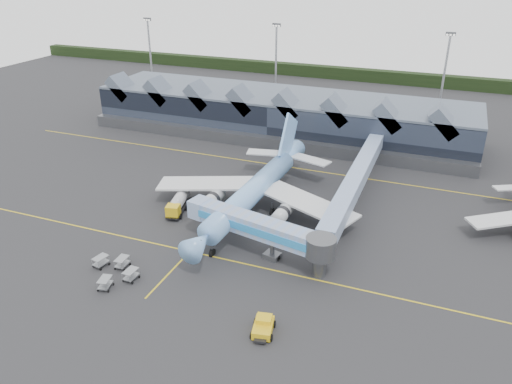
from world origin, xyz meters
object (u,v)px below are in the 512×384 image
at_px(main_airliner, 255,189).
at_px(fuel_truck, 179,202).
at_px(jet_bridge, 267,231).
at_px(pushback_tug, 263,327).

relative_size(main_airliner, fuel_truck, 4.86).
bearing_deg(main_airliner, jet_bridge, -59.57).
relative_size(jet_bridge, fuel_truck, 2.77).
distance_m(main_airliner, fuel_truck, 13.26).
distance_m(jet_bridge, fuel_truck, 20.69).
bearing_deg(fuel_truck, pushback_tug, -56.61).
distance_m(main_airliner, pushback_tug, 30.64).
relative_size(fuel_truck, pushback_tug, 2.00).
height_order(jet_bridge, pushback_tug, jet_bridge).
bearing_deg(jet_bridge, main_airliner, 129.83).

